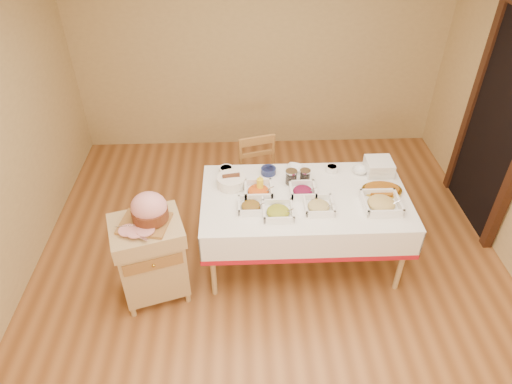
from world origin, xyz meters
TOP-DOWN VIEW (x-y plane):
  - room_shell at (0.00, 0.00)m, footprint 5.00×5.00m
  - doorway at (2.20, 0.90)m, footprint 0.09×1.10m
  - dining_table at (0.30, 0.30)m, footprint 1.82×1.02m
  - butcher_cart at (-1.04, -0.08)m, footprint 0.68×0.62m
  - dining_chair at (-0.06, 0.95)m, footprint 0.49×0.48m
  - ham_on_board at (-1.00, -0.05)m, footprint 0.41×0.39m
  - serving_dish_a at (-0.18, 0.14)m, footprint 0.22×0.22m
  - serving_dish_b at (0.04, 0.05)m, footprint 0.25×0.25m
  - serving_dish_c at (0.39, 0.11)m, footprint 0.25×0.25m
  - serving_dish_d at (0.92, 0.12)m, footprint 0.31×0.31m
  - serving_dish_e at (-0.11, 0.35)m, footprint 0.26×0.25m
  - serving_dish_f at (0.28, 0.33)m, footprint 0.24×0.23m
  - small_bowl_left at (-0.40, 0.68)m, footprint 0.13×0.13m
  - small_bowl_mid at (-0.00, 0.65)m, footprint 0.14×0.14m
  - small_bowl_right at (0.60, 0.67)m, footprint 0.11×0.11m
  - bowl_white_imported at (0.25, 0.70)m, footprint 0.20×0.20m
  - bowl_small_imported at (0.86, 0.64)m, footprint 0.17×0.17m
  - preserve_jar_left at (0.19, 0.49)m, footprint 0.11×0.11m
  - preserve_jar_right at (0.32, 0.51)m, footprint 0.10×0.10m
  - mustard_bottle at (-0.10, 0.36)m, footprint 0.06×0.06m
  - bread_basket at (-0.35, 0.48)m, footprint 0.26×0.26m
  - plate_stack at (1.03, 0.63)m, footprint 0.24×0.24m
  - brass_platter at (0.98, 0.32)m, footprint 0.36×0.26m

SIDE VIEW (x-z plane):
  - butcher_cart at x=-1.04m, z-range 0.05..0.86m
  - dining_chair at x=-0.06m, z-range 0.01..0.92m
  - dining_table at x=0.30m, z-range 0.22..0.98m
  - bowl_white_imported at x=0.25m, z-range 0.76..0.80m
  - brass_platter at x=0.98m, z-range 0.76..0.80m
  - bowl_small_imported at x=0.86m, z-range 0.76..0.80m
  - serving_dish_a at x=-0.18m, z-range 0.74..0.84m
  - small_bowl_right at x=0.60m, z-range 0.76..0.82m
  - serving_dish_c at x=0.39m, z-range 0.74..0.84m
  - serving_dish_b at x=0.04m, z-range 0.74..0.84m
  - small_bowl_mid at x=0.00m, z-range 0.76..0.82m
  - serving_dish_f at x=0.28m, z-range 0.74..0.85m
  - small_bowl_left at x=-0.40m, z-range 0.76..0.83m
  - serving_dish_e at x=-0.11m, z-range 0.74..0.86m
  - serving_dish_d at x=0.92m, z-range 0.74..0.86m
  - bread_basket at x=-0.35m, z-range 0.75..0.87m
  - preserve_jar_right at x=0.32m, z-range 0.75..0.88m
  - preserve_jar_left at x=0.19m, z-range 0.75..0.89m
  - plate_stack at x=1.03m, z-range 0.76..0.89m
  - mustard_bottle at x=-0.10m, z-range 0.75..0.94m
  - ham_on_board at x=-1.00m, z-range 0.79..1.06m
  - doorway at x=2.20m, z-range 0.01..2.21m
  - room_shell at x=0.00m, z-range -1.20..3.80m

